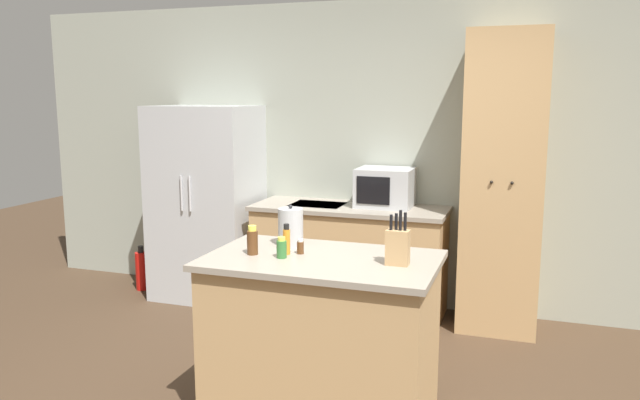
{
  "coord_description": "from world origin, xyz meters",
  "views": [
    {
      "loc": [
        1.03,
        -2.9,
        1.83
      ],
      "look_at": [
        -0.45,
        1.4,
        1.05
      ],
      "focal_mm": 35.0,
      "sensor_mm": 36.0,
      "label": 1
    }
  ],
  "objects": [
    {
      "name": "wall_back",
      "position": [
        0.0,
        2.33,
        1.3
      ],
      "size": [
        7.2,
        0.06,
        2.6
      ],
      "color": "#9EA393",
      "rests_on": "ground_plane"
    },
    {
      "name": "refrigerator",
      "position": [
        -1.72,
        1.97,
        0.86
      ],
      "size": [
        0.89,
        0.69,
        1.72
      ],
      "color": "#B7BABC",
      "rests_on": "ground_plane"
    },
    {
      "name": "knife_block",
      "position": [
        0.38,
        0.24,
        1.04
      ],
      "size": [
        0.12,
        0.08,
        0.29
      ],
      "color": "tan",
      "rests_on": "kitchen_island"
    },
    {
      "name": "kettle",
      "position": [
        -0.31,
        0.45,
        1.05
      ],
      "size": [
        0.15,
        0.15,
        0.25
      ],
      "color": "#B2B5B7",
      "rests_on": "kitchen_island"
    },
    {
      "name": "kitchen_island",
      "position": [
        -0.05,
        0.25,
        0.47
      ],
      "size": [
        1.27,
        0.78,
        0.94
      ],
      "color": "tan",
      "rests_on": "ground_plane"
    },
    {
      "name": "spice_bottle_green_herb",
      "position": [
        -0.25,
        0.25,
        1.02
      ],
      "size": [
        0.04,
        0.04,
        0.17
      ],
      "color": "orange",
      "rests_on": "kitchen_island"
    },
    {
      "name": "pantry_cabinet",
      "position": [
        0.82,
        2.03,
        1.15
      ],
      "size": [
        0.59,
        0.57,
        2.29
      ],
      "color": "tan",
      "rests_on": "ground_plane"
    },
    {
      "name": "spice_bottle_tall_dark",
      "position": [
        -0.18,
        0.29,
        0.98
      ],
      "size": [
        0.04,
        0.04,
        0.08
      ],
      "color": "#563319",
      "rests_on": "kitchen_island"
    },
    {
      "name": "back_counter",
      "position": [
        -0.39,
        2.0,
        0.45
      ],
      "size": [
        1.62,
        0.63,
        0.9
      ],
      "color": "tan",
      "rests_on": "ground_plane"
    },
    {
      "name": "fire_extinguisher",
      "position": [
        -2.4,
        1.92,
        0.19
      ],
      "size": [
        0.11,
        0.11,
        0.42
      ],
      "color": "red",
      "rests_on": "ground_plane"
    },
    {
      "name": "microwave",
      "position": [
        -0.12,
        2.08,
        1.06
      ],
      "size": [
        0.45,
        0.39,
        0.32
      ],
      "color": "#B2B5B7",
      "rests_on": "back_counter"
    },
    {
      "name": "spice_bottle_amber_oil",
      "position": [
        -0.43,
        0.19,
        1.02
      ],
      "size": [
        0.06,
        0.06,
        0.16
      ],
      "color": "#563319",
      "rests_on": "kitchen_island"
    },
    {
      "name": "spice_bottle_short_red",
      "position": [
        -0.25,
        0.17,
        0.99
      ],
      "size": [
        0.06,
        0.06,
        0.12
      ],
      "color": "#337033",
      "rests_on": "kitchen_island"
    }
  ]
}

